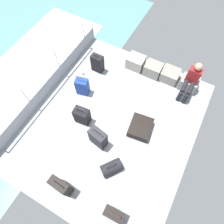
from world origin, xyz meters
TOP-DOWN VIEW (x-y plane):
  - ground_plane at (0.00, 0.00)m, footprint 4.40×5.20m
  - gunwale_port at (-2.17, 0.00)m, footprint 0.06×5.20m
  - railing_port at (-2.17, 0.00)m, footprint 0.04×4.20m
  - sea_wake at (-3.60, 0.00)m, footprint 12.00×12.00m
  - cargo_crate_0 at (-0.30, 2.12)m, footprint 0.56×0.44m
  - cargo_crate_1 at (0.29, 2.11)m, footprint 0.55×0.43m
  - cargo_crate_2 at (0.83, 2.18)m, footprint 0.55×0.48m
  - cargo_crate_3 at (1.44, 2.13)m, footprint 0.53×0.42m
  - passenger_seated at (1.44, 1.94)m, footprint 0.34×0.66m
  - suitcase_0 at (-0.03, -0.67)m, footprint 0.48×0.33m
  - suitcase_1 at (-1.29, 1.42)m, footprint 0.37×0.23m
  - suitcase_2 at (-1.24, 0.47)m, footprint 0.39×0.31m
  - suitcase_3 at (-0.73, -0.33)m, footprint 0.42×0.30m
  - suitcase_4 at (1.12, -1.97)m, footprint 0.43×0.24m
  - suitcase_5 at (-0.17, -2.05)m, footprint 0.46×0.24m
  - suitcase_6 at (0.77, 0.17)m, footprint 0.65×0.71m
  - duffel_bag at (0.60, -1.12)m, footprint 0.54×0.59m
  - paper_cup at (-1.62, 1.03)m, footprint 0.08×0.08m

SIDE VIEW (x-z plane):
  - sea_wake at x=-3.60m, z-range -0.35..-0.33m
  - ground_plane at x=0.00m, z-range -0.06..0.00m
  - paper_cup at x=-1.62m, z-range 0.00..0.10m
  - suitcase_6 at x=0.77m, z-range 0.00..0.27m
  - duffel_bag at x=0.60m, z-range -0.07..0.37m
  - cargo_crate_2 at x=0.83m, z-range 0.00..0.35m
  - cargo_crate_3 at x=1.44m, z-range 0.00..0.40m
  - cargo_crate_1 at x=0.29m, z-range 0.00..0.40m
  - cargo_crate_0 at x=-0.30m, z-range 0.00..0.40m
  - gunwale_port at x=-2.17m, z-range 0.00..0.45m
  - suitcase_3 at x=-0.73m, z-range -0.08..0.64m
  - suitcase_2 at x=-1.24m, z-range -0.08..0.65m
  - suitcase_4 at x=1.12m, z-range -0.08..0.65m
  - suitcase_1 at x=-1.29m, z-range -0.05..0.65m
  - suitcase_0 at x=-0.03m, z-range -0.09..0.74m
  - suitcase_5 at x=-0.17m, z-range -0.09..0.77m
  - passenger_seated at x=1.44m, z-range 0.03..1.13m
  - railing_port at x=-2.17m, z-range 0.27..1.29m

